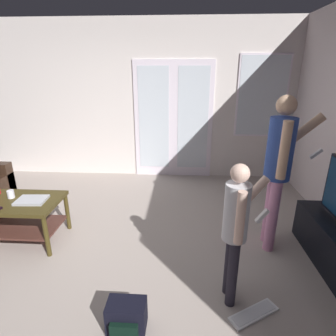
% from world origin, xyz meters
% --- Properties ---
extents(ground_plane, '(5.66, 5.17, 0.02)m').
position_xyz_m(ground_plane, '(0.00, 0.00, -0.01)').
color(ground_plane, '#A6988F').
extents(wall_back_with_doors, '(5.66, 0.09, 2.74)m').
position_xyz_m(wall_back_with_doors, '(0.13, 2.55, 1.33)').
color(wall_back_with_doors, silver).
rests_on(wall_back_with_doors, ground_plane).
extents(coffee_table, '(0.95, 0.61, 0.51)m').
position_xyz_m(coffee_table, '(-0.99, 0.30, 0.37)').
color(coffee_table, '#3F3415').
rests_on(coffee_table, ground_plane).
extents(person_adult, '(0.62, 0.45, 1.67)m').
position_xyz_m(person_adult, '(1.86, 0.37, 1.00)').
color(person_adult, pink).
rests_on(person_adult, ground_plane).
extents(person_child, '(0.40, 0.34, 1.24)m').
position_xyz_m(person_child, '(1.30, -0.44, 0.74)').
color(person_child, '#272430').
rests_on(person_child, ground_plane).
extents(backpack, '(0.30, 0.22, 0.24)m').
position_xyz_m(backpack, '(0.46, -0.79, 0.12)').
color(backpack, black).
rests_on(backpack, ground_plane).
extents(loose_keyboard, '(0.44, 0.34, 0.02)m').
position_xyz_m(loose_keyboard, '(1.47, -0.61, 0.01)').
color(loose_keyboard, white).
rests_on(loose_keyboard, ground_plane).
extents(laptop_closed, '(0.33, 0.26, 0.03)m').
position_xyz_m(laptop_closed, '(-0.81, 0.29, 0.52)').
color(laptop_closed, '#B2B4BD').
rests_on(laptop_closed, coffee_table).
extents(cup_near_edge, '(0.08, 0.08, 0.09)m').
position_xyz_m(cup_near_edge, '(-1.09, 0.36, 0.55)').
color(cup_near_edge, white).
rests_on(cup_near_edge, coffee_table).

